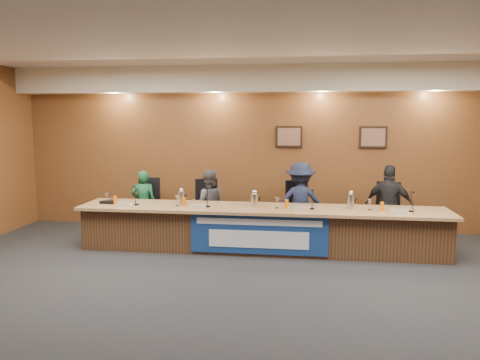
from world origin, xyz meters
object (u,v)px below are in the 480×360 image
at_px(panelist_c, 300,202).
at_px(office_chair_c, 300,214).
at_px(panelist_a, 144,203).
at_px(office_chair_a, 146,210).
at_px(office_chair_d, 387,217).
at_px(carafe_mid, 255,200).
at_px(carafe_right, 351,202).
at_px(office_chair_b, 209,212).
at_px(carafe_left, 182,198).
at_px(speakerphone, 109,202).
at_px(panelist_b, 208,204).
at_px(panelist_d, 389,205).
at_px(banner, 258,234).
at_px(dais_body, 261,230).

distance_m(panelist_c, office_chair_c, 0.26).
xyz_separation_m(panelist_a, office_chair_a, (0.00, 0.10, -0.15)).
bearing_deg(office_chair_d, carafe_mid, -152.14).
bearing_deg(carafe_right, panelist_a, 169.46).
relative_size(office_chair_b, office_chair_c, 1.00).
height_order(panelist_c, office_chair_b, panelist_c).
bearing_deg(office_chair_b, office_chair_c, -24.93).
distance_m(carafe_left, speakerphone, 1.28).
bearing_deg(panelist_a, speakerphone, 48.27).
relative_size(panelist_b, office_chair_b, 2.67).
xyz_separation_m(panelist_c, office_chair_c, (0.00, 0.10, -0.24)).
xyz_separation_m(office_chair_b, office_chair_d, (3.22, 0.00, 0.00)).
bearing_deg(office_chair_a, speakerphone, -111.36).
bearing_deg(carafe_right, panelist_d, 43.77).
distance_m(office_chair_a, office_chair_d, 4.46).
relative_size(banner, carafe_mid, 10.16).
xyz_separation_m(office_chair_d, speakerphone, (-4.83, -0.82, 0.30)).
height_order(banner, office_chair_c, banner).
bearing_deg(office_chair_a, panelist_a, -87.21).
distance_m(dais_body, carafe_mid, 0.52).
height_order(panelist_d, office_chair_a, panelist_d).
bearing_deg(panelist_a, dais_body, 149.02).
xyz_separation_m(panelist_d, speakerphone, (-4.83, -0.72, 0.07)).
bearing_deg(banner, office_chair_b, 131.37).
bearing_deg(banner, carafe_mid, 104.53).
height_order(office_chair_d, carafe_right, carafe_right).
distance_m(panelist_c, carafe_mid, 1.01).
bearing_deg(carafe_right, panelist_c, 139.56).
relative_size(banner, carafe_left, 9.88).
bearing_deg(panelist_b, dais_body, 132.95).
bearing_deg(panelist_c, carafe_mid, 38.07).
distance_m(panelist_a, speakerphone, 0.83).
bearing_deg(dais_body, office_chair_d, 19.27).
height_order(banner, speakerphone, speakerphone).
bearing_deg(dais_body, carafe_left, 178.74).
relative_size(panelist_c, office_chair_a, 2.99).
relative_size(office_chair_a, carafe_left, 2.15).
xyz_separation_m(panelist_c, carafe_left, (-2.02, -0.63, 0.14)).
height_order(office_chair_b, office_chair_d, same).
bearing_deg(panelist_b, office_chair_d, 167.32).
height_order(panelist_a, office_chair_c, panelist_a).
xyz_separation_m(panelist_c, speakerphone, (-3.29, -0.72, 0.06)).
relative_size(panelist_c, carafe_right, 5.76).
distance_m(panelist_b, carafe_right, 2.60).
relative_size(panelist_a, panelist_b, 0.97).
bearing_deg(carafe_left, office_chair_a, 140.92).
height_order(dais_body, carafe_mid, carafe_mid).
distance_m(panelist_c, carafe_right, 1.08).
relative_size(dais_body, office_chair_b, 12.50).
relative_size(banner, panelist_c, 1.53).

